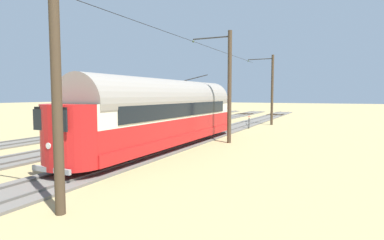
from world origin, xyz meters
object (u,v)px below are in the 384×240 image
Objects in this scene: boxcar_adjacent at (160,108)px; catenary_pole_mid_far at (54,70)px; catenary_pole_mid_near at (228,85)px; switch_stand at (249,122)px; track_end_bumper at (211,118)px; vintage_streetcar at (168,112)px; spare_tie_stack at (70,128)px; catenary_pole_foreground at (272,89)px.

boxcar_adjacent is 1.85× the size of catenary_pole_mid_far.
catenary_pole_mid_near is 6.24× the size of switch_stand.
track_end_bumper is at bearing -45.45° from switch_stand.
catenary_pole_mid_near is at bearing 96.59° from switch_stand.
track_end_bumper is at bearing -75.68° from vintage_streetcar.
spare_tie_stack is at bearing 30.77° from switch_stand.
vintage_streetcar reaches higher than spare_tie_stack.
catenary_pole_mid_near is at bearing -90.00° from catenary_pole_mid_far.
catenary_pole_foreground is 6.24× the size of switch_stand.
catenary_pole_mid_far reaches higher than switch_stand.
vintage_streetcar is at bearing -76.21° from catenary_pole_mid_far.
catenary_pole_mid_near is at bearing -125.55° from vintage_streetcar.
vintage_streetcar is 20.78m from track_end_bumper.
switch_stand is (-1.59, -13.24, -1.56)m from vintage_streetcar.
boxcar_adjacent is 8.91m from catenary_pole_mid_near.
vintage_streetcar is 13.43m from switch_stand.
switch_stand is (-6.71, -5.60, -1.46)m from boxcar_adjacent.
vintage_streetcar is 14.50× the size of switch_stand.
spare_tie_stack is (7.90, 3.09, -1.90)m from boxcar_adjacent.
catenary_pole_mid_far is (-2.69, 10.94, 1.76)m from vintage_streetcar.
boxcar_adjacent is at bearing 89.98° from track_end_bumper.
spare_tie_stack is at bearing 63.01° from track_end_bumper.
vintage_streetcar is 9.95× the size of track_end_bumper.
switch_stand is at bearing 134.55° from track_end_bumper.
catenary_pole_mid_far reaches higher than vintage_streetcar.
track_end_bumper is at bearing -75.87° from catenary_pole_mid_far.
vintage_streetcar is 1.26× the size of boxcar_adjacent.
catenary_pole_mid_near reaches higher than track_end_bumper.
catenary_pole_foreground reaches higher than spare_tie_stack.
catenary_pole_mid_near reaches higher than vintage_streetcar.
track_end_bumper is (-7.90, -15.51, 0.13)m from spare_tie_stack.
track_end_bumper is (5.12, -20.05, -1.86)m from vintage_streetcar.
vintage_streetcar reaches higher than boxcar_adjacent.
boxcar_adjacent is at bearing 54.19° from catenary_pole_foreground.
switch_stand is at bearing -149.23° from spare_tie_stack.
vintage_streetcar is 18.73m from catenary_pole_foreground.
spare_tie_stack is (15.70, -15.48, -3.76)m from catenary_pole_mid_far.
catenary_pole_foreground is at bearing -90.00° from catenary_pole_mid_far.
vintage_streetcar is at bearing 160.76° from spare_tie_stack.
vintage_streetcar reaches higher than track_end_bumper.
catenary_pole_foreground is (-2.69, -18.46, 1.76)m from vintage_streetcar.
vintage_streetcar is 2.32× the size of catenary_pole_mid_near.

